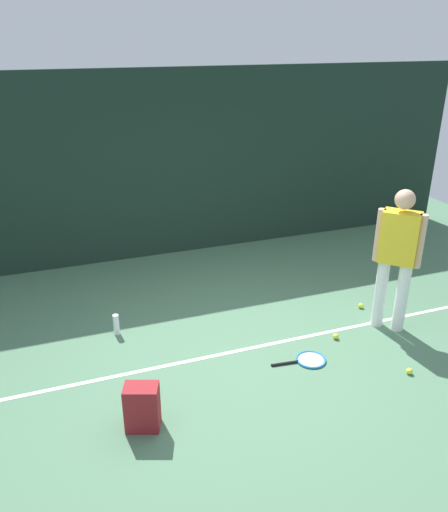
{
  "coord_description": "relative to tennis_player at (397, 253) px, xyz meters",
  "views": [
    {
      "loc": [
        -1.73,
        -4.4,
        3.24
      ],
      "look_at": [
        0.0,
        0.4,
        1.0
      ],
      "focal_mm": 35.87,
      "sensor_mm": 36.0,
      "label": 1
    }
  ],
  "objects": [
    {
      "name": "tennis_ball_mid_court",
      "position": [
        -0.35,
        -0.86,
        -0.93
      ],
      "size": [
        0.07,
        0.07,
        0.07
      ],
      "primitive_type": "sphere",
      "color": "#CCE033",
      "rests_on": "ground"
    },
    {
      "name": "back_fence",
      "position": [
        -1.89,
        3.1,
        0.43
      ],
      "size": [
        10.0,
        0.1,
        2.8
      ],
      "primitive_type": "cube",
      "color": "#192D23",
      "rests_on": "ground"
    },
    {
      "name": "tennis_ball_by_fence",
      "position": [
        -0.72,
        -0.03,
        -0.93
      ],
      "size": [
        0.07,
        0.07,
        0.07
      ],
      "primitive_type": "sphere",
      "color": "#CCE033",
      "rests_on": "ground"
    },
    {
      "name": "backpack",
      "position": [
        -3.08,
        -0.68,
        -0.76
      ],
      "size": [
        0.35,
        0.35,
        0.44
      ],
      "rotation": [
        0.0,
        0.0,
        2.8
      ],
      "color": "maroon",
      "rests_on": "ground"
    },
    {
      "name": "court_line",
      "position": [
        -1.89,
        0.13,
        -0.96
      ],
      "size": [
        9.0,
        0.05,
        0.0
      ],
      "primitive_type": "cube",
      "color": "white",
      "rests_on": "ground"
    },
    {
      "name": "water_bottle",
      "position": [
        -3.07,
        0.93,
        -0.84
      ],
      "size": [
        0.07,
        0.07,
        0.25
      ],
      "primitive_type": "cylinder",
      "color": "white",
      "rests_on": "ground"
    },
    {
      "name": "tennis_ball_near_player",
      "position": [
        -0.04,
        0.49,
        -0.93
      ],
      "size": [
        0.07,
        0.07,
        0.07
      ],
      "primitive_type": "sphere",
      "color": "#CCE033",
      "rests_on": "ground"
    },
    {
      "name": "tennis_racket",
      "position": [
        -1.22,
        -0.31,
        -0.95
      ],
      "size": [
        0.63,
        0.36,
        0.03
      ],
      "rotation": [
        0.0,
        0.0,
        6.17
      ],
      "color": "black",
      "rests_on": "ground"
    },
    {
      "name": "ground_plane",
      "position": [
        -1.89,
        0.1,
        -0.97
      ],
      "size": [
        12.0,
        12.0,
        0.0
      ],
      "primitive_type": "plane",
      "color": "#4C7556"
    },
    {
      "name": "tennis_player",
      "position": [
        0.0,
        0.0,
        0.0
      ],
      "size": [
        0.44,
        0.44,
        1.7
      ],
      "rotation": [
        0.0,
        0.0,
        -0.81
      ],
      "color": "white",
      "rests_on": "ground"
    }
  ]
}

